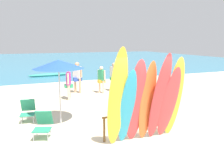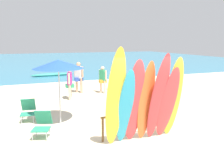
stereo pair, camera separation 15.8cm
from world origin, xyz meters
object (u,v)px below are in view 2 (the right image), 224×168
Objects in this scene: surfboard_red_4 at (158,98)px; beachgoer_by_water at (70,82)px; beach_chair_red at (28,109)px; beach_chair_blue at (42,123)px; surfboard_rack at (138,118)px; surfboard_teal_1 at (126,108)px; beachgoer_strolling at (79,75)px; beach_umbrella at (58,64)px; surfboard_orange_3 at (146,102)px; surfboard_red_2 at (134,102)px; beachgoer_midbeach at (103,78)px; beachgoer_photographing at (115,75)px; distant_boat at (52,75)px; surfboard_yellow_0 at (115,99)px; surfboard_yellow_6 at (173,98)px; surfboard_red_5 at (168,103)px.

beachgoer_by_water is at bearing 98.05° from surfboard_red_4.
beach_chair_red is 0.96× the size of beach_chair_blue.
surfboard_teal_1 is at bearing -144.54° from surfboard_rack.
beach_umbrella is (-1.79, -4.69, 1.11)m from beachgoer_strolling.
surfboard_orange_3 reaches higher than beach_chair_blue.
surfboard_red_2 reaches higher than beach_chair_blue.
beachgoer_photographing is at bearing 78.31° from beachgoer_midbeach.
surfboard_orange_3 is at bearing -49.68° from beach_umbrella.
distant_boat is at bearing 84.43° from beach_umbrella.
beach_chair_blue is at bearing -61.71° from beachgoer_midbeach.
surfboard_orange_3 is at bearing -86.29° from distant_boat.
surfboard_red_4 is at bearing -36.03° from beach_chair_red.
beachgoer_midbeach is at bearing 47.92° from beach_chair_red.
surfboard_yellow_0 is at bearing -161.15° from beachgoer_by_water.
surfboard_red_4 is at bearing -85.15° from distant_boat.
surfboard_yellow_6 is at bearing -5.39° from surfboard_teal_1.
beachgoer_midbeach is 1.89× the size of beach_chair_red.
beachgoer_by_water reaches higher than beach_chair_blue.
beachgoer_midbeach is (0.95, 6.56, -0.32)m from surfboard_orange_3.
beach_umbrella reaches higher than beachgoer_strolling.
surfboard_yellow_6 is 1.59× the size of beachgoer_by_water.
beachgoer_photographing reaches higher than beachgoer_midbeach.
surfboard_red_5 reaches higher than beach_chair_blue.
beach_umbrella is (-2.98, 2.44, 0.88)m from surfboard_yellow_6.
surfboard_red_2 is at bearing 4.27° from surfboard_yellow_0.
beachgoer_midbeach is at bearing 81.82° from surfboard_red_5.
beach_chair_red is 0.24× the size of distant_boat.
beachgoer_strolling is at bearing 81.38° from surfboard_teal_1.
distant_boat is at bearing 93.64° from surfboard_rack.
surfboard_red_2 is 2.92m from beach_chair_blue.
beach_chair_blue is (-2.40, 1.46, -0.80)m from surfboard_red_2.
beach_chair_red is (-3.79, 3.29, -0.68)m from surfboard_red_5.
surfboard_red_2 is 1.05m from surfboard_red_5.
surfboard_yellow_6 is (1.56, 0.01, 0.14)m from surfboard_teal_1.
distant_boat is (1.85, 12.73, -0.31)m from beach_chair_blue.
beachgoer_photographing is at bearing 44.72° from beachgoer_strolling.
surfboard_red_5 is at bearing -42.79° from beach_umbrella.
beachgoer_photographing is at bearing -52.40° from beachgoer_by_water.
surfboard_yellow_6 is at bearing -30.00° from beach_chair_red.
surfboard_yellow_0 is at bearing -20.88° from beach_chair_blue.
surfboard_red_4 is 6.08m from beachgoer_by_water.
beachgoer_photographing is 6.10m from beach_chair_red.
surfboard_teal_1 reaches higher than beachgoer_photographing.
surfboard_red_5 is 6.96m from beachgoer_photographing.
surfboard_orange_3 is 0.90× the size of surfboard_red_4.
beachgoer_strolling reaches higher than distant_boat.
surfboard_orange_3 is (0.37, -0.00, -0.03)m from surfboard_red_2.
beachgoer_strolling is (-0.23, 6.71, 0.43)m from surfboard_rack.
beachgoer_midbeach is at bearing -99.35° from beachgoer_photographing.
distant_boat is at bearing 101.78° from beach_chair_blue.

